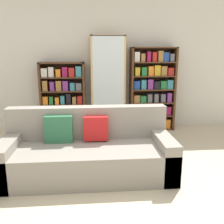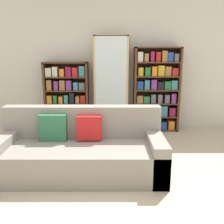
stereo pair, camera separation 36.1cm
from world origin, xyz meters
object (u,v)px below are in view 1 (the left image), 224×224
(bookshelf_left, at_px, (63,98))
(bookshelf_right, at_px, (152,90))
(display_cabinet, at_px, (108,84))
(couch, at_px, (88,152))
(wine_bottle, at_px, (140,127))

(bookshelf_left, height_order, bookshelf_right, bookshelf_right)
(display_cabinet, bearing_deg, couch, -101.88)
(couch, bearing_deg, bookshelf_left, 104.57)
(couch, bearing_deg, display_cabinet, 78.12)
(bookshelf_left, xyz_separation_m, display_cabinet, (0.89, -0.02, 0.27))
(couch, bearing_deg, bookshelf_right, 55.50)
(display_cabinet, relative_size, wine_bottle, 4.59)
(bookshelf_right, bearing_deg, couch, -124.50)
(couch, relative_size, display_cabinet, 1.15)
(bookshelf_left, relative_size, wine_bottle, 3.37)
(couch, distance_m, bookshelf_right, 2.36)
(bookshelf_left, relative_size, display_cabinet, 0.73)
(bookshelf_left, distance_m, bookshelf_right, 1.80)
(couch, xyz_separation_m, bookshelf_left, (-0.49, 1.90, 0.39))
(bookshelf_left, height_order, display_cabinet, display_cabinet)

